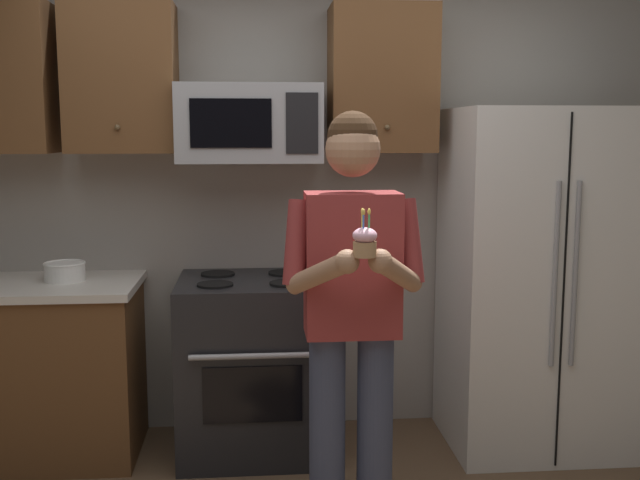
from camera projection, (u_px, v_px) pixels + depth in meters
wall_back at (278, 200)px, 4.21m from camera, size 4.40×0.10×2.60m
oven_range at (253, 365)px, 3.93m from camera, size 0.76×0.70×0.93m
microwave at (250, 124)px, 3.87m from camera, size 0.74×0.41×0.40m
refrigerator at (535, 280)px, 3.96m from camera, size 0.90×0.75×1.80m
cabinet_row_upper at (137, 78)px, 3.84m from camera, size 2.78×0.36×0.76m
bowl_large_white at (65, 271)px, 3.83m from camera, size 0.21×0.21×0.10m
person at (352, 302)px, 3.02m from camera, size 0.60×0.48×1.76m
cupcake at (365, 241)px, 2.65m from camera, size 0.09×0.09×0.17m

